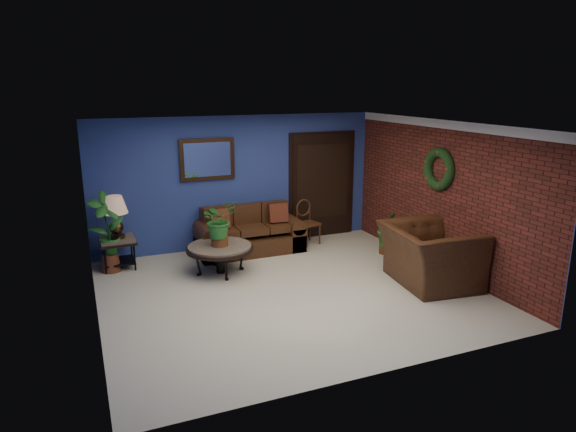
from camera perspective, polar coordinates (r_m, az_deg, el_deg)
name	(u,v)px	position (r m, az deg, el deg)	size (l,w,h in m)	color
floor	(289,291)	(7.91, 0.16, -8.31)	(5.50, 5.50, 0.00)	beige
wall_back	(239,182)	(9.82, -5.49, 3.79)	(5.50, 0.04, 2.50)	navy
wall_left	(90,232)	(6.97, -21.19, -1.65)	(0.04, 5.00, 2.50)	navy
wall_right_brick	(442,196)	(8.92, 16.70, 2.13)	(0.04, 5.00, 2.50)	maroon
ceiling	(290,125)	(7.31, 0.17, 10.05)	(5.50, 5.00, 0.02)	white
crown_molding	(446,124)	(8.73, 17.12, 9.70)	(0.03, 5.00, 0.14)	white
wall_mirror	(207,159)	(9.54, -8.95, 6.23)	(1.02, 0.06, 0.77)	#402713
closet_door	(322,186)	(10.46, 3.79, 3.38)	(1.44, 0.06, 2.18)	black
wreath	(439,169)	(8.84, 16.41, 5.02)	(0.72, 0.72, 0.16)	black
sofa	(249,236)	(9.66, -4.40, -2.25)	(1.95, 0.84, 0.88)	#432613
coffee_table	(220,249)	(8.57, -7.58, -3.63)	(1.11, 1.11, 0.48)	#4D4843
end_table	(118,245)	(9.19, -18.36, -3.08)	(0.59, 0.59, 0.54)	#4D4843
table_lamp	(115,212)	(9.03, -18.65, 0.43)	(0.42, 0.42, 0.70)	#402713
side_chair	(306,219)	(10.06, 2.07, -0.31)	(0.45, 0.45, 0.87)	#522E17
armchair	(430,255)	(8.35, 15.45, -4.24)	(1.42, 1.24, 0.92)	#432613
coffee_plant	(219,221)	(8.44, -7.69, -0.55)	(0.70, 0.66, 0.76)	brown
floor_plant	(387,232)	(9.63, 10.94, -1.71)	(0.39, 0.33, 0.81)	brown
tall_plant	(108,229)	(8.99, -19.42, -1.41)	(0.67, 0.54, 1.36)	brown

